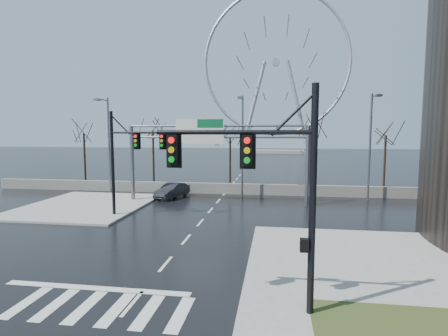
% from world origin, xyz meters
% --- Properties ---
extents(ground, '(260.00, 260.00, 0.00)m').
position_xyz_m(ground, '(0.00, 0.00, 0.00)').
color(ground, black).
rests_on(ground, ground).
extents(sidewalk_right_ext, '(12.00, 10.00, 0.15)m').
position_xyz_m(sidewalk_right_ext, '(10.00, 2.00, 0.07)').
color(sidewalk_right_ext, gray).
rests_on(sidewalk_right_ext, ground).
extents(sidewalk_far, '(10.00, 12.00, 0.15)m').
position_xyz_m(sidewalk_far, '(-11.00, 12.00, 0.07)').
color(sidewalk_far, gray).
rests_on(sidewalk_far, ground).
extents(grass_strip, '(5.00, 4.00, 0.02)m').
position_xyz_m(grass_strip, '(9.00, -5.00, 0.15)').
color(grass_strip, '#36401B').
rests_on(grass_strip, sidewalk_near).
extents(barrier_wall, '(52.00, 0.50, 1.10)m').
position_xyz_m(barrier_wall, '(0.00, 20.00, 0.55)').
color(barrier_wall, slate).
rests_on(barrier_wall, ground).
extents(signal_mast_near, '(5.52, 0.41, 8.00)m').
position_xyz_m(signal_mast_near, '(5.14, -4.04, 4.87)').
color(signal_mast_near, black).
rests_on(signal_mast_near, ground).
extents(signal_mast_far, '(4.72, 0.41, 8.00)m').
position_xyz_m(signal_mast_far, '(-5.87, 8.96, 4.83)').
color(signal_mast_far, black).
rests_on(signal_mast_far, ground).
extents(sign_gantry, '(16.36, 0.40, 7.60)m').
position_xyz_m(sign_gantry, '(-0.38, 14.96, 5.18)').
color(sign_gantry, slate).
rests_on(sign_gantry, ground).
extents(streetlight_left, '(0.50, 2.55, 10.00)m').
position_xyz_m(streetlight_left, '(-12.00, 18.16, 5.89)').
color(streetlight_left, slate).
rests_on(streetlight_left, ground).
extents(streetlight_mid, '(0.50, 2.55, 10.00)m').
position_xyz_m(streetlight_mid, '(2.00, 18.16, 5.89)').
color(streetlight_mid, slate).
rests_on(streetlight_mid, ground).
extents(streetlight_right, '(0.50, 2.55, 10.00)m').
position_xyz_m(streetlight_right, '(14.00, 18.16, 5.89)').
color(streetlight_right, slate).
rests_on(streetlight_right, ground).
extents(tree_far_left, '(3.50, 3.50, 7.00)m').
position_xyz_m(tree_far_left, '(-18.00, 24.00, 5.57)').
color(tree_far_left, black).
rests_on(tree_far_left, ground).
extents(tree_left, '(3.75, 3.75, 7.50)m').
position_xyz_m(tree_left, '(-9.00, 23.50, 5.98)').
color(tree_left, black).
rests_on(tree_left, ground).
extents(tree_center, '(3.25, 3.25, 6.50)m').
position_xyz_m(tree_center, '(0.00, 24.50, 5.17)').
color(tree_center, black).
rests_on(tree_center, ground).
extents(tree_right, '(3.90, 3.90, 7.80)m').
position_xyz_m(tree_right, '(9.00, 23.50, 6.22)').
color(tree_right, black).
rests_on(tree_right, ground).
extents(tree_far_right, '(3.40, 3.40, 6.80)m').
position_xyz_m(tree_far_right, '(17.00, 24.00, 5.41)').
color(tree_far_right, black).
rests_on(tree_far_right, ground).
extents(ferris_wheel, '(45.00, 6.00, 50.91)m').
position_xyz_m(ferris_wheel, '(5.00, 95.00, 26.13)').
color(ferris_wheel, gray).
rests_on(ferris_wheel, ground).
extents(car, '(2.70, 4.63, 1.44)m').
position_xyz_m(car, '(-4.78, 17.00, 0.72)').
color(car, black).
rests_on(car, ground).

